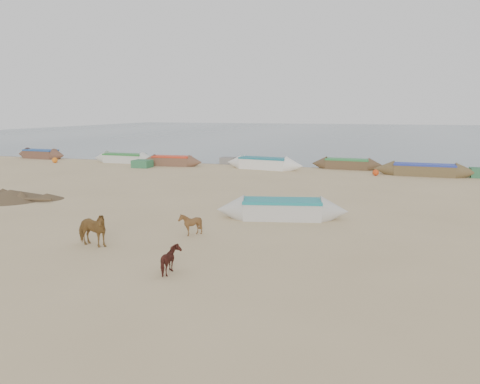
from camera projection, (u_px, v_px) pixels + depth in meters
name	position (u px, v px, depth m)	size (l,w,h in m)	color
ground	(207.00, 237.00, 16.98)	(140.00, 140.00, 0.00)	tan
sea	(356.00, 133.00, 94.02)	(160.00, 160.00, 0.00)	slate
cow_adult	(91.00, 229.00, 15.76)	(0.64, 1.40, 1.18)	brown
calf_front	(190.00, 224.00, 17.17)	(0.69, 0.78, 0.86)	brown
calf_right	(172.00, 260.00, 13.15)	(0.77, 0.66, 0.78)	#4C2018
near_canoe	(282.00, 209.00, 19.81)	(5.57, 1.31, 0.83)	beige
debris_pile	(10.00, 195.00, 24.09)	(3.55, 3.55, 0.51)	brown
waterline_canoes	(317.00, 165.00, 35.86)	(59.69, 4.19, 0.91)	brown
beach_clutter	(348.00, 168.00, 34.58)	(42.86, 5.62, 0.64)	#316D45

